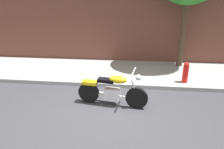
# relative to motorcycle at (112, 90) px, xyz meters

# --- Properties ---
(ground_plane) EXTENTS (60.00, 60.00, 0.00)m
(ground_plane) POSITION_rel_motorcycle_xyz_m (-0.11, -0.29, -0.48)
(ground_plane) COLOR #38383D
(sidewalk) EXTENTS (18.03, 3.08, 0.14)m
(sidewalk) POSITION_rel_motorcycle_xyz_m (-0.11, 2.79, -0.41)
(sidewalk) COLOR #989898
(sidewalk) RESTS_ON ground
(motorcycle) EXTENTS (2.11, 0.73, 1.14)m
(motorcycle) POSITION_rel_motorcycle_xyz_m (0.00, 0.00, 0.00)
(motorcycle) COLOR black
(motorcycle) RESTS_ON ground
(fire_hydrant) EXTENTS (0.20, 0.20, 0.91)m
(fire_hydrant) POSITION_rel_motorcycle_xyz_m (2.49, 1.73, -0.02)
(fire_hydrant) COLOR red
(fire_hydrant) RESTS_ON ground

